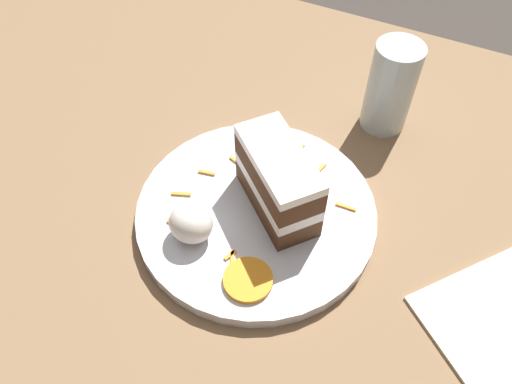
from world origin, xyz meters
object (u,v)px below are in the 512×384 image
at_px(cream_dollop, 191,223).
at_px(drinking_glass, 389,93).
at_px(plate, 256,212).
at_px(orange_garnish, 248,280).
at_px(cake_slice, 278,181).

distance_m(cream_dollop, drinking_glass, 0.32).
distance_m(plate, drinking_glass, 0.24).
relative_size(cream_dollop, orange_garnish, 0.94).
relative_size(plate, cream_dollop, 5.68).
distance_m(plate, orange_garnish, 0.10).
distance_m(cake_slice, drinking_glass, 0.22).
xyz_separation_m(cream_dollop, orange_garnish, (0.08, -0.02, -0.02)).
bearing_deg(drinking_glass, plate, -111.37).
bearing_deg(cake_slice, drinking_glass, 22.36).
relative_size(cake_slice, drinking_glass, 1.01).
bearing_deg(plate, cake_slice, 38.95).
height_order(cake_slice, cream_dollop, cake_slice).
relative_size(plate, drinking_glass, 2.25).
bearing_deg(cream_dollop, drinking_glass, 64.89).
bearing_deg(cream_dollop, orange_garnish, -16.99).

